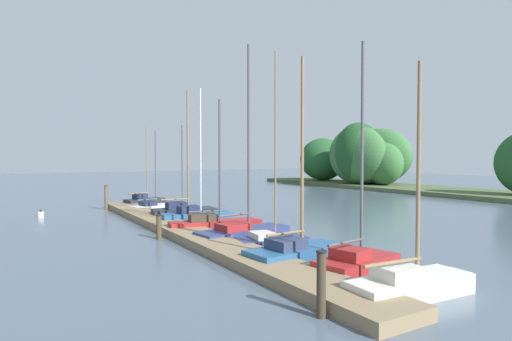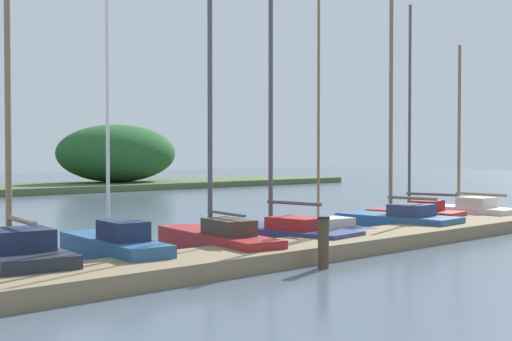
{
  "view_description": "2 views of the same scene",
  "coord_description": "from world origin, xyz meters",
  "px_view_note": "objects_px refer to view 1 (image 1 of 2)",
  "views": [
    {
      "loc": [
        18.23,
        5.67,
        3.6
      ],
      "look_at": [
        2.14,
        15.37,
        2.95
      ],
      "focal_mm": 29.99,
      "sensor_mm": 36.0,
      "label": 1
    },
    {
      "loc": [
        -10.06,
        2.27,
        2.33
      ],
      "look_at": [
        2.03,
        15.29,
        1.88
      ],
      "focal_mm": 48.52,
      "sensor_mm": 36.0,
      "label": 2
    }
  ],
  "objects_px": {
    "sailboat_5": "(216,223)",
    "sailboat_9": "(358,260)",
    "sailboat_0": "(145,201)",
    "mooring_piling_0": "(106,198)",
    "sailboat_10": "(412,282)",
    "sailboat_3": "(185,211)",
    "sailboat_1": "(154,207)",
    "mooring_piling_1": "(159,227)",
    "channel_buoy_0": "(41,215)",
    "sailboat_4": "(198,216)",
    "sailboat_6": "(245,230)",
    "sailboat_7": "(272,239)",
    "sailboat_8": "(298,250)",
    "sailboat_2": "(180,209)",
    "mooring_piling_2": "(321,284)"
  },
  "relations": [
    {
      "from": "sailboat_3",
      "to": "mooring_piling_0",
      "type": "xyz_separation_m",
      "value": [
        -6.41,
        -3.03,
        0.37
      ]
    },
    {
      "from": "mooring_piling_0",
      "to": "mooring_piling_1",
      "type": "distance_m",
      "value": 11.48
    },
    {
      "from": "sailboat_4",
      "to": "channel_buoy_0",
      "type": "xyz_separation_m",
      "value": [
        -6.75,
        -6.94,
        -0.22
      ]
    },
    {
      "from": "sailboat_1",
      "to": "sailboat_5",
      "type": "height_order",
      "value": "sailboat_5"
    },
    {
      "from": "sailboat_4",
      "to": "sailboat_6",
      "type": "xyz_separation_m",
      "value": [
        4.86,
        0.11,
        -0.0
      ]
    },
    {
      "from": "sailboat_10",
      "to": "mooring_piling_0",
      "type": "relative_size",
      "value": 3.7
    },
    {
      "from": "sailboat_6",
      "to": "sailboat_3",
      "type": "bearing_deg",
      "value": 83.25
    },
    {
      "from": "sailboat_0",
      "to": "mooring_piling_0",
      "type": "distance_m",
      "value": 2.84
    },
    {
      "from": "sailboat_8",
      "to": "mooring_piling_0",
      "type": "xyz_separation_m",
      "value": [
        -17.77,
        -2.57,
        0.42
      ]
    },
    {
      "from": "sailboat_8",
      "to": "channel_buoy_0",
      "type": "height_order",
      "value": "sailboat_8"
    },
    {
      "from": "sailboat_2",
      "to": "sailboat_10",
      "type": "height_order",
      "value": "sailboat_10"
    },
    {
      "from": "mooring_piling_0",
      "to": "channel_buoy_0",
      "type": "height_order",
      "value": "mooring_piling_0"
    },
    {
      "from": "sailboat_5",
      "to": "sailboat_8",
      "type": "xyz_separation_m",
      "value": [
        6.73,
        -0.16,
        0.0
      ]
    },
    {
      "from": "sailboat_5",
      "to": "sailboat_9",
      "type": "distance_m",
      "value": 8.79
    },
    {
      "from": "sailboat_2",
      "to": "sailboat_8",
      "type": "xyz_separation_m",
      "value": [
        13.43,
        -0.96,
        0.11
      ]
    },
    {
      "from": "sailboat_3",
      "to": "sailboat_7",
      "type": "relative_size",
      "value": 0.95
    },
    {
      "from": "sailboat_6",
      "to": "channel_buoy_0",
      "type": "distance_m",
      "value": 13.6
    },
    {
      "from": "sailboat_1",
      "to": "sailboat_8",
      "type": "xyz_separation_m",
      "value": [
        15.74,
        -0.02,
        0.14
      ]
    },
    {
      "from": "sailboat_3",
      "to": "mooring_piling_0",
      "type": "bearing_deg",
      "value": 123.12
    },
    {
      "from": "sailboat_8",
      "to": "mooring_piling_2",
      "type": "distance_m",
      "value": 4.99
    },
    {
      "from": "sailboat_10",
      "to": "sailboat_2",
      "type": "bearing_deg",
      "value": 91.61
    },
    {
      "from": "sailboat_2",
      "to": "sailboat_7",
      "type": "relative_size",
      "value": 0.71
    },
    {
      "from": "sailboat_2",
      "to": "sailboat_6",
      "type": "bearing_deg",
      "value": -96.08
    },
    {
      "from": "sailboat_2",
      "to": "mooring_piling_0",
      "type": "bearing_deg",
      "value": 126.3
    },
    {
      "from": "sailboat_5",
      "to": "channel_buoy_0",
      "type": "bearing_deg",
      "value": 135.66
    },
    {
      "from": "sailboat_1",
      "to": "mooring_piling_1",
      "type": "bearing_deg",
      "value": -116.5
    },
    {
      "from": "sailboat_1",
      "to": "sailboat_10",
      "type": "xyz_separation_m",
      "value": [
        20.1,
        0.35,
        0.11
      ]
    },
    {
      "from": "sailboat_1",
      "to": "sailboat_6",
      "type": "distance_m",
      "value": 11.31
    },
    {
      "from": "sailboat_0",
      "to": "sailboat_1",
      "type": "xyz_separation_m",
      "value": [
        2.5,
        -0.17,
        -0.11
      ]
    },
    {
      "from": "sailboat_2",
      "to": "sailboat_6",
      "type": "relative_size",
      "value": 0.65
    },
    {
      "from": "sailboat_0",
      "to": "sailboat_3",
      "type": "height_order",
      "value": "sailboat_3"
    },
    {
      "from": "sailboat_2",
      "to": "sailboat_3",
      "type": "height_order",
      "value": "sailboat_3"
    },
    {
      "from": "sailboat_1",
      "to": "sailboat_10",
      "type": "relative_size",
      "value": 0.87
    },
    {
      "from": "sailboat_6",
      "to": "sailboat_10",
      "type": "height_order",
      "value": "sailboat_6"
    },
    {
      "from": "mooring_piling_0",
      "to": "channel_buoy_0",
      "type": "distance_m",
      "value": 4.42
    },
    {
      "from": "sailboat_0",
      "to": "sailboat_3",
      "type": "bearing_deg",
      "value": -99.31
    },
    {
      "from": "sailboat_7",
      "to": "sailboat_0",
      "type": "bearing_deg",
      "value": 99.75
    },
    {
      "from": "sailboat_7",
      "to": "sailboat_9",
      "type": "xyz_separation_m",
      "value": [
        4.59,
        0.15,
        0.08
      ]
    },
    {
      "from": "sailboat_3",
      "to": "sailboat_5",
      "type": "relative_size",
      "value": 1.16
    },
    {
      "from": "sailboat_7",
      "to": "sailboat_8",
      "type": "relative_size",
      "value": 1.11
    },
    {
      "from": "sailboat_0",
      "to": "sailboat_8",
      "type": "bearing_deg",
      "value": -102.15
    },
    {
      "from": "sailboat_10",
      "to": "channel_buoy_0",
      "type": "xyz_separation_m",
      "value": [
        -20.42,
        -6.96,
        -0.2
      ]
    },
    {
      "from": "sailboat_3",
      "to": "sailboat_7",
      "type": "bearing_deg",
      "value": -81.13
    },
    {
      "from": "sailboat_6",
      "to": "mooring_piling_1",
      "type": "bearing_deg",
      "value": 143.45
    },
    {
      "from": "sailboat_3",
      "to": "sailboat_10",
      "type": "height_order",
      "value": "sailboat_3"
    },
    {
      "from": "sailboat_0",
      "to": "sailboat_10",
      "type": "xyz_separation_m",
      "value": [
        22.59,
        0.17,
        0.0
      ]
    },
    {
      "from": "mooring_piling_2",
      "to": "sailboat_9",
      "type": "bearing_deg",
      "value": 123.82
    },
    {
      "from": "sailboat_0",
      "to": "mooring_piling_2",
      "type": "height_order",
      "value": "sailboat_0"
    },
    {
      "from": "sailboat_10",
      "to": "mooring_piling_2",
      "type": "xyz_separation_m",
      "value": [
        -0.09,
        -2.92,
        0.38
      ]
    },
    {
      "from": "sailboat_3",
      "to": "channel_buoy_0",
      "type": "bearing_deg",
      "value": 154.15
    }
  ]
}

